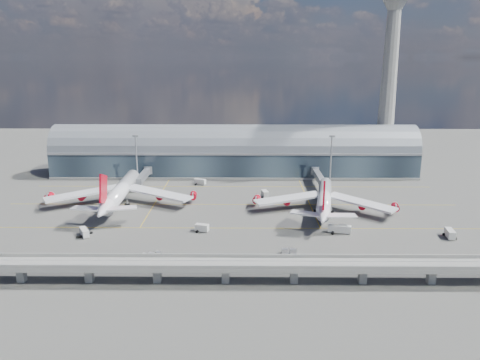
{
  "coord_description": "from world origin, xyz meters",
  "views": [
    {
      "loc": [
        5.31,
        -180.01,
        63.89
      ],
      "look_at": [
        3.67,
        10.0,
        14.0
      ],
      "focal_mm": 35.0,
      "sensor_mm": 36.0,
      "label": 1
    }
  ],
  "objects_px": {
    "service_truck_3": "(450,234)",
    "cargo_train_2": "(289,251)",
    "service_truck_1": "(202,228)",
    "service_truck_5": "(200,182)",
    "floodlight_mast_left": "(137,158)",
    "airliner_left": "(120,192)",
    "cargo_train_0": "(151,255)",
    "control_tower": "(389,80)",
    "service_truck_0": "(84,232)",
    "service_truck_4": "(265,194)",
    "service_truck_2": "(340,229)",
    "floodlight_mast_right": "(331,159)",
    "cargo_train_1": "(257,263)",
    "airliner_right": "(324,199)"
  },
  "relations": [
    {
      "from": "control_tower",
      "to": "service_truck_1",
      "type": "xyz_separation_m",
      "value": [
        -95.52,
        -96.84,
        -50.15
      ]
    },
    {
      "from": "floodlight_mast_right",
      "to": "service_truck_0",
      "type": "relative_size",
      "value": 3.7
    },
    {
      "from": "airliner_left",
      "to": "cargo_train_1",
      "type": "xyz_separation_m",
      "value": [
        59.29,
        -62.3,
        -5.21
      ]
    },
    {
      "from": "service_truck_1",
      "to": "cargo_train_2",
      "type": "height_order",
      "value": "service_truck_1"
    },
    {
      "from": "airliner_right",
      "to": "service_truck_0",
      "type": "relative_size",
      "value": 9.31
    },
    {
      "from": "airliner_right",
      "to": "cargo_train_0",
      "type": "bearing_deg",
      "value": -132.92
    },
    {
      "from": "service_truck_0",
      "to": "cargo_train_1",
      "type": "bearing_deg",
      "value": -52.79
    },
    {
      "from": "airliner_left",
      "to": "service_truck_5",
      "type": "distance_m",
      "value": 47.92
    },
    {
      "from": "control_tower",
      "to": "service_truck_4",
      "type": "relative_size",
      "value": 17.6
    },
    {
      "from": "service_truck_0",
      "to": "service_truck_1",
      "type": "distance_m",
      "value": 43.34
    },
    {
      "from": "floodlight_mast_left",
      "to": "service_truck_0",
      "type": "bearing_deg",
      "value": -92.78
    },
    {
      "from": "service_truck_1",
      "to": "cargo_train_0",
      "type": "bearing_deg",
      "value": 164.49
    },
    {
      "from": "service_truck_0",
      "to": "cargo_train_0",
      "type": "xyz_separation_m",
      "value": [
        28.35,
        -18.57,
        -0.68
      ]
    },
    {
      "from": "airliner_left",
      "to": "service_truck_1",
      "type": "height_order",
      "value": "airliner_left"
    },
    {
      "from": "service_truck_0",
      "to": "service_truck_5",
      "type": "bearing_deg",
      "value": 32.29
    },
    {
      "from": "floodlight_mast_right",
      "to": "cargo_train_0",
      "type": "bearing_deg",
      "value": -129.17
    },
    {
      "from": "control_tower",
      "to": "service_truck_5",
      "type": "relative_size",
      "value": 15.79
    },
    {
      "from": "service_truck_1",
      "to": "service_truck_4",
      "type": "bearing_deg",
      "value": -13.05
    },
    {
      "from": "cargo_train_2",
      "to": "service_truck_0",
      "type": "bearing_deg",
      "value": 74.36
    },
    {
      "from": "floodlight_mast_left",
      "to": "service_truck_2",
      "type": "distance_m",
      "value": 115.58
    },
    {
      "from": "floodlight_mast_right",
      "to": "service_truck_2",
      "type": "distance_m",
      "value": 71.45
    },
    {
      "from": "airliner_right",
      "to": "cargo_train_1",
      "type": "xyz_separation_m",
      "value": [
        -29.97,
        -54.29,
        -4.35
      ]
    },
    {
      "from": "airliner_left",
      "to": "service_truck_2",
      "type": "bearing_deg",
      "value": -22.08
    },
    {
      "from": "cargo_train_0",
      "to": "service_truck_0",
      "type": "bearing_deg",
      "value": 78.69
    },
    {
      "from": "service_truck_5",
      "to": "cargo_train_0",
      "type": "distance_m",
      "value": 91.61
    },
    {
      "from": "floodlight_mast_left",
      "to": "service_truck_2",
      "type": "bearing_deg",
      "value": -37.44
    },
    {
      "from": "floodlight_mast_left",
      "to": "service_truck_3",
      "type": "height_order",
      "value": "floodlight_mast_left"
    },
    {
      "from": "service_truck_0",
      "to": "cargo_train_0",
      "type": "height_order",
      "value": "service_truck_0"
    },
    {
      "from": "control_tower",
      "to": "service_truck_4",
      "type": "height_order",
      "value": "control_tower"
    },
    {
      "from": "service_truck_0",
      "to": "service_truck_2",
      "type": "relative_size",
      "value": 0.79
    },
    {
      "from": "floodlight_mast_right",
      "to": "airliner_left",
      "type": "height_order",
      "value": "floodlight_mast_right"
    },
    {
      "from": "airliner_left",
      "to": "service_truck_2",
      "type": "xyz_separation_m",
      "value": [
        90.95,
        -33.6,
        -4.6
      ]
    },
    {
      "from": "airliner_left",
      "to": "service_truck_3",
      "type": "height_order",
      "value": "airliner_left"
    },
    {
      "from": "airliner_left",
      "to": "service_truck_3",
      "type": "relative_size",
      "value": 10.69
    },
    {
      "from": "cargo_train_2",
      "to": "service_truck_1",
      "type": "bearing_deg",
      "value": 52.81
    },
    {
      "from": "airliner_left",
      "to": "service_truck_4",
      "type": "xyz_separation_m",
      "value": [
        64.93,
        12.8,
        -4.62
      ]
    },
    {
      "from": "floodlight_mast_left",
      "to": "service_truck_4",
      "type": "distance_m",
      "value": 70.38
    },
    {
      "from": "service_truck_4",
      "to": "floodlight_mast_right",
      "type": "bearing_deg",
      "value": 19.59
    },
    {
      "from": "floodlight_mast_left",
      "to": "service_truck_4",
      "type": "relative_size",
      "value": 4.39
    },
    {
      "from": "airliner_left",
      "to": "service_truck_0",
      "type": "xyz_separation_m",
      "value": [
        -3.9,
        -37.48,
        -4.75
      ]
    },
    {
      "from": "service_truck_2",
      "to": "service_truck_3",
      "type": "relative_size",
      "value": 1.32
    },
    {
      "from": "service_truck_1",
      "to": "service_truck_5",
      "type": "relative_size",
      "value": 0.85
    },
    {
      "from": "airliner_left",
      "to": "service_truck_5",
      "type": "bearing_deg",
      "value": 45.81
    },
    {
      "from": "service_truck_5",
      "to": "floodlight_mast_left",
      "type": "bearing_deg",
      "value": 110.28
    },
    {
      "from": "service_truck_2",
      "to": "cargo_train_2",
      "type": "height_order",
      "value": "service_truck_2"
    },
    {
      "from": "airliner_left",
      "to": "cargo_train_0",
      "type": "xyz_separation_m",
      "value": [
        24.45,
        -56.05,
        -5.43
      ]
    },
    {
      "from": "service_truck_5",
      "to": "cargo_train_2",
      "type": "height_order",
      "value": "service_truck_5"
    },
    {
      "from": "airliner_right",
      "to": "service_truck_3",
      "type": "relative_size",
      "value": 9.71
    },
    {
      "from": "service_truck_1",
      "to": "service_truck_2",
      "type": "xyz_separation_m",
      "value": [
        51.79,
        -1.04,
        0.11
      ]
    },
    {
      "from": "service_truck_3",
      "to": "cargo_train_2",
      "type": "height_order",
      "value": "service_truck_3"
    }
  ]
}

